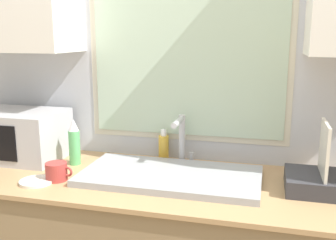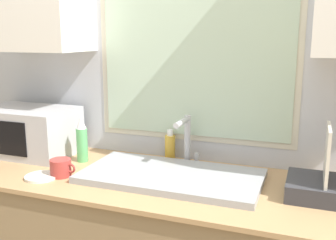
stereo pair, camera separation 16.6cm
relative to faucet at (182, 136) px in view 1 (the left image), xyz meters
The scene contains 9 objects.
wall_back 0.37m from the faucet, 88.62° to the left, with size 6.00×0.38×2.60m.
sink_basin 0.25m from the faucet, 91.14° to the right, with size 0.80×0.41×0.03m.
faucet is the anchor object (origin of this frame).
microwave 0.88m from the faucet, behind, with size 0.52×0.33×0.25m.
dish_rack 0.72m from the faucet, 15.17° to the right, with size 0.39×0.25×0.29m.
spray_bottle 0.53m from the faucet, 166.46° to the right, with size 0.06×0.06×0.23m.
soap_bottle 0.14m from the faucet, 152.16° to the left, with size 0.05×0.05×0.16m.
mug_near_sink 0.61m from the faucet, 144.64° to the right, with size 0.13×0.10×0.08m.
small_plate 0.70m from the faucet, 144.58° to the right, with size 0.15×0.15×0.01m.
Camera 1 is at (0.40, -1.28, 1.53)m, focal length 42.00 mm.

